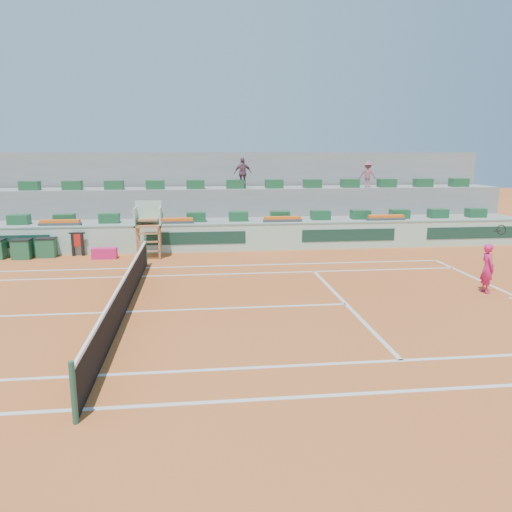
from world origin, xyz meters
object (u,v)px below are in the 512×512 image
Objects in this scene: umpire_chair at (148,222)px; drink_cooler_a at (47,247)px; player_bag at (104,253)px; tennis_player at (488,268)px.

drink_cooler_a is at bearing 172.25° from umpire_chair.
tennis_player is (13.10, -6.75, 0.58)m from player_bag.
player_bag is at bearing -14.16° from drink_cooler_a.
tennis_player reaches higher than drink_cooler_a.
umpire_chair is 13.13m from tennis_player.
drink_cooler_a is at bearing 165.84° from player_bag.
umpire_chair is (1.88, 0.04, 1.32)m from player_bag.
player_bag is 0.45× the size of tennis_player.
player_bag is at bearing 152.72° from tennis_player.
tennis_player is at bearing -31.19° from umpire_chair.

